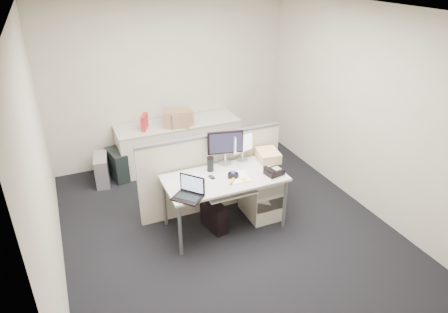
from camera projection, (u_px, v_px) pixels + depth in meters
name	position (u px, v px, depth m)	size (l,w,h in m)	color
floor	(224.00, 225.00, 5.28)	(4.00, 4.50, 0.01)	black
ceiling	(225.00, 9.00, 4.06)	(4.00, 4.50, 0.01)	white
wall_back	(170.00, 81.00, 6.51)	(4.00, 0.02, 2.70)	#B4AA96
wall_front	(351.00, 246.00, 2.83)	(4.00, 0.02, 2.70)	#B4AA96
wall_left	(40.00, 163.00, 3.96)	(0.02, 4.50, 2.70)	#B4AA96
wall_right	(360.00, 108.00, 5.38)	(0.02, 4.50, 2.70)	#B4AA96
desk	(224.00, 182.00, 4.98)	(1.50, 0.75, 0.73)	#B7B6AC
keyboard_tray	(230.00, 192.00, 4.85)	(0.62, 0.32, 0.02)	#B7B6AC
drawer_pedestal	(260.00, 193.00, 5.37)	(0.40, 0.55, 0.65)	#B3AC9D
cubicle_partition	(211.00, 174.00, 5.39)	(2.00, 0.06, 1.10)	#C3B49C
back_counter	(179.00, 144.00, 6.70)	(2.00, 0.60, 0.72)	#B3AC9D
monitor_main	(225.00, 148.00, 5.16)	(0.46, 0.18, 0.46)	black
monitor_small	(243.00, 147.00, 5.26)	(0.32, 0.16, 0.39)	#B7B7BC
laptop	(187.00, 189.00, 4.46)	(0.32, 0.24, 0.24)	black
trackball	(233.00, 176.00, 4.93)	(0.14, 0.14, 0.05)	black
desk_phone	(274.00, 172.00, 5.00)	(0.21, 0.17, 0.07)	black
paper_stack	(238.00, 177.00, 4.93)	(0.23, 0.30, 0.01)	white
sticky_pad	(244.00, 180.00, 4.86)	(0.09, 0.09, 0.01)	yellow
travel_mug	(210.00, 165.00, 5.05)	(0.08, 0.08, 0.18)	black
banana	(232.00, 181.00, 4.83)	(0.18, 0.04, 0.04)	gold
cellphone	(212.00, 177.00, 4.93)	(0.05, 0.09, 0.01)	black
manila_folders	(268.00, 155.00, 5.34)	(0.27, 0.35, 0.13)	#E7C07F
keyboard	(225.00, 189.00, 4.85)	(0.46, 0.16, 0.03)	black
pc_tower_desk	(214.00, 216.00, 5.14)	(0.16, 0.41, 0.38)	black
pc_tower_spare_dark	(118.00, 165.00, 6.30)	(0.20, 0.50, 0.46)	black
pc_tower_spare_silver	(102.00, 170.00, 6.16)	(0.19, 0.49, 0.45)	#B7B7BC
cardboard_box_left	(176.00, 118.00, 6.35)	(0.39, 0.29, 0.29)	#8B7051
cardboard_box_right	(179.00, 119.00, 6.37)	(0.37, 0.29, 0.27)	#8B7051
red_binder	(144.00, 123.00, 6.24)	(0.06, 0.27, 0.25)	red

